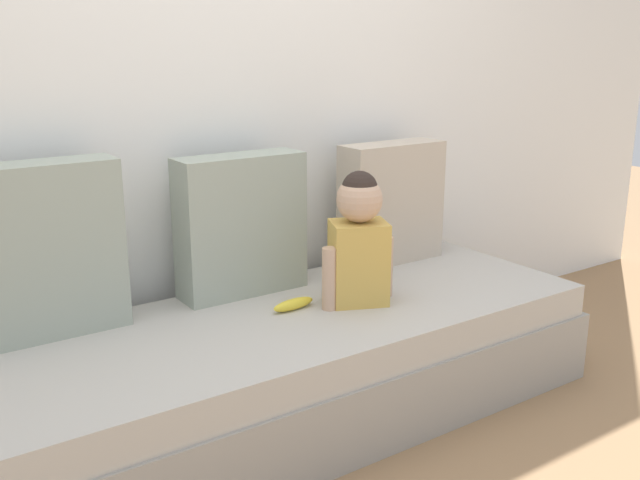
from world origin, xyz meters
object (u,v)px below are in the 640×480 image
(toddler, at_px, (359,238))
(throw_pillow_right, at_px, (391,203))
(throw_pillow_left, at_px, (38,251))
(couch, at_px, (286,369))
(banana, at_px, (293,304))
(throw_pillow_center, at_px, (241,225))

(toddler, bearing_deg, throw_pillow_right, 37.84)
(throw_pillow_left, bearing_deg, toddler, -18.25)
(couch, distance_m, banana, 0.23)
(throw_pillow_right, bearing_deg, throw_pillow_left, 180.00)
(couch, xyz_separation_m, toddler, (0.29, -0.03, 0.44))
(throw_pillow_center, distance_m, toddler, 0.45)
(toddler, bearing_deg, couch, 173.70)
(throw_pillow_left, height_order, throw_pillow_center, throw_pillow_left)
(banana, bearing_deg, throw_pillow_center, 101.84)
(throw_pillow_left, bearing_deg, throw_pillow_center, 0.00)
(throw_pillow_right, height_order, toddler, throw_pillow_right)
(throw_pillow_center, height_order, banana, throw_pillow_center)
(couch, relative_size, banana, 13.74)
(couch, bearing_deg, throw_pillow_left, 157.29)
(couch, xyz_separation_m, throw_pillow_center, (0.00, 0.30, 0.46))
(couch, bearing_deg, banana, 32.27)
(couch, height_order, throw_pillow_right, throw_pillow_right)
(banana, bearing_deg, toddler, -15.99)
(throw_pillow_left, bearing_deg, throw_pillow_right, 0.00)
(couch, height_order, throw_pillow_center, throw_pillow_center)
(throw_pillow_left, relative_size, banana, 3.30)
(throw_pillow_left, distance_m, throw_pillow_right, 1.45)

